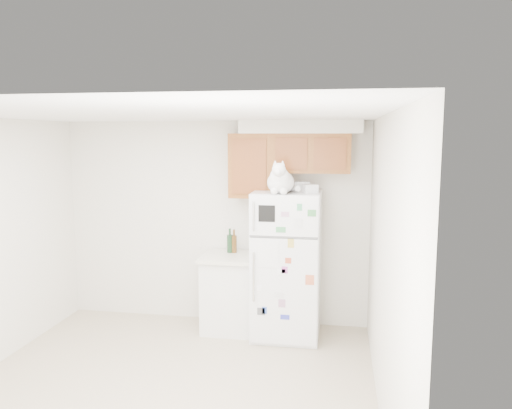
% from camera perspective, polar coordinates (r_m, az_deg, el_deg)
% --- Properties ---
extents(ground_plane, '(3.80, 4.00, 0.01)m').
position_cam_1_polar(ground_plane, '(4.85, -10.76, -20.97)').
color(ground_plane, tan).
extents(room_shell, '(3.84, 4.04, 2.52)m').
position_cam_1_polar(room_shell, '(4.49, -8.77, -0.56)').
color(room_shell, silver).
rests_on(room_shell, ground_plane).
extents(refrigerator, '(0.76, 0.78, 1.70)m').
position_cam_1_polar(refrigerator, '(5.80, 3.53, -6.86)').
color(refrigerator, white).
rests_on(refrigerator, ground_plane).
extents(base_counter, '(0.64, 0.64, 0.92)m').
position_cam_1_polar(base_counter, '(6.08, -3.01, -9.96)').
color(base_counter, white).
rests_on(base_counter, ground_plane).
extents(cat, '(0.36, 0.53, 0.37)m').
position_cam_1_polar(cat, '(5.42, 2.82, 2.73)').
color(cat, white).
rests_on(cat, refrigerator).
extents(storage_box_back, '(0.21, 0.17, 0.10)m').
position_cam_1_polar(storage_box_back, '(5.77, 5.19, 2.13)').
color(storage_box_back, white).
rests_on(storage_box_back, refrigerator).
extents(storage_box_front, '(0.18, 0.16, 0.09)m').
position_cam_1_polar(storage_box_front, '(5.54, 6.23, 1.82)').
color(storage_box_front, white).
rests_on(storage_box_front, refrigerator).
extents(bottle_green, '(0.07, 0.07, 0.30)m').
position_cam_1_polar(bottle_green, '(6.05, -3.01, -4.13)').
color(bottle_green, '#19381E').
rests_on(bottle_green, base_counter).
extents(bottle_amber, '(0.07, 0.07, 0.28)m').
position_cam_1_polar(bottle_amber, '(6.04, -2.53, -4.20)').
color(bottle_amber, '#593814').
rests_on(bottle_amber, base_counter).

